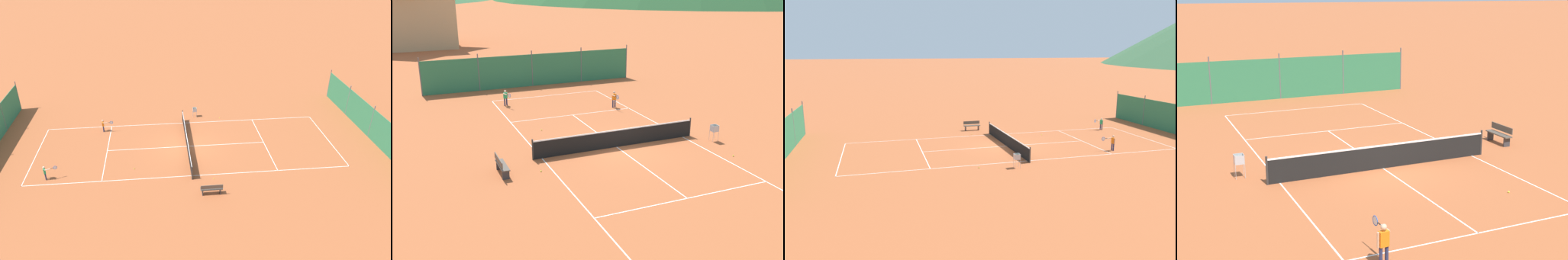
# 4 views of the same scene
# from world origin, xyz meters

# --- Properties ---
(ground_plane) EXTENTS (600.00, 600.00, 0.00)m
(ground_plane) POSITION_xyz_m (0.00, 0.00, 0.00)
(ground_plane) COLOR #A8542D
(court_line_markings) EXTENTS (8.25, 23.85, 0.01)m
(court_line_markings) POSITION_xyz_m (0.00, 0.00, 0.00)
(court_line_markings) COLOR white
(court_line_markings) RESTS_ON ground
(tennis_net) EXTENTS (9.18, 0.08, 1.06)m
(tennis_net) POSITION_xyz_m (0.00, 0.00, 0.50)
(tennis_net) COLOR #2D2D2D
(tennis_net) RESTS_ON ground
(player_near_baseline) EXTENTS (0.38, 0.97, 1.13)m
(player_near_baseline) POSITION_xyz_m (3.26, 6.95, 0.66)
(player_near_baseline) COLOR #23284C
(player_near_baseline) RESTS_ON ground
(player_near_service) EXTENTS (0.36, 0.98, 1.10)m
(player_near_service) POSITION_xyz_m (-3.44, 10.30, 0.65)
(player_near_service) COLOR #23284C
(player_near_service) RESTS_ON ground
(tennis_ball_by_net_right) EXTENTS (0.07, 0.07, 0.07)m
(tennis_ball_by_net_right) POSITION_xyz_m (-2.81, 4.15, 0.03)
(tennis_ball_by_net_right) COLOR #CCE033
(tennis_ball_by_net_right) RESTS_ON ground
(tennis_ball_alley_left) EXTENTS (0.07, 0.07, 0.07)m
(tennis_ball_alley_left) POSITION_xyz_m (4.75, -3.47, 0.03)
(tennis_ball_alley_left) COLOR #CCE033
(tennis_ball_alley_left) RESTS_ON ground
(tennis_ball_by_net_left) EXTENTS (0.07, 0.07, 0.07)m
(tennis_ball_by_net_left) POSITION_xyz_m (-4.63, -1.55, 0.03)
(tennis_ball_by_net_left) COLOR #CCE033
(tennis_ball_by_net_left) RESTS_ON ground
(ball_hopper) EXTENTS (0.36, 0.36, 0.89)m
(ball_hopper) POSITION_xyz_m (5.30, -1.18, 0.66)
(ball_hopper) COLOR #B7B7BC
(ball_hopper) RESTS_ON ground
(courtside_bench) EXTENTS (0.36, 1.50, 0.84)m
(courtside_bench) POSITION_xyz_m (-6.34, -1.13, 0.45)
(courtside_bench) COLOR #51473D
(courtside_bench) RESTS_ON ground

